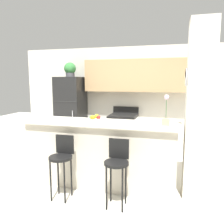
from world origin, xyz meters
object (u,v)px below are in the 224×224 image
Objects in this scene: stove_range at (123,133)px; fruit_bowl at (95,119)px; bar_stool_right at (117,164)px; orchid_vase at (166,116)px; refrigerator at (71,113)px; bar_stool_left at (62,158)px; potted_plant_on_fridge at (70,69)px; trash_bin at (88,144)px.

fruit_bowl is at bearing -92.40° from stove_range.
orchid_vase reaches higher than bar_stool_right.
stove_range is at bearing 100.07° from bar_stool_right.
bar_stool_left is (0.94, -2.30, -0.30)m from refrigerator.
refrigerator is 6.88× the size of fruit_bowl.
potted_plant_on_fridge is 0.79× the size of orchid_vase.
stove_range is (1.35, 0.02, -0.44)m from refrigerator.
stove_range is 0.90m from trash_bin.
bar_stool_right is at bearing -52.43° from refrigerator.
trash_bin is at bearing -162.14° from stove_range.
refrigerator reaches higher than bar_stool_right.
potted_plant_on_fridge reaches higher than bar_stool_left.
orchid_vase reaches higher than stove_range.
stove_range is at bearing 87.60° from fruit_bowl.
trash_bin is (-0.74, 1.55, -0.91)m from fruit_bowl.
stove_range reaches higher than trash_bin.
potted_plant_on_fridge is (-1.77, 2.30, 1.39)m from bar_stool_right.
refrigerator is 4.76× the size of trash_bin.
potted_plant_on_fridge is at bearing 142.97° from orchid_vase.
fruit_bowl is at bearing 133.91° from bar_stool_right.
stove_range is 1.16× the size of bar_stool_left.
bar_stool_right reaches higher than trash_bin.
potted_plant_on_fridge is at bearing 112.29° from bar_stool_left.
trash_bin is at bearing 101.17° from bar_stool_left.
bar_stool_right is at bearing 0.00° from bar_stool_left.
bar_stool_left is at bearing -123.58° from fruit_bowl.
stove_range is at bearing 1.01° from refrigerator.
fruit_bowl is at bearing -54.46° from potted_plant_on_fridge.
refrigerator is 2.50m from bar_stool_left.
bar_stool_left is at bearing -78.83° from trash_bin.
trash_bin is (-0.41, 2.06, -0.41)m from bar_stool_left.
bar_stool_left is 2.42× the size of trash_bin.
bar_stool_right is at bearing -79.93° from stove_range.
bar_stool_left is at bearing -100.08° from stove_range.
refrigerator is at bearing -178.99° from stove_range.
stove_range reaches higher than bar_stool_right.
bar_stool_right is 2.42× the size of trash_bin.
bar_stool_right is (1.77, -2.30, -0.30)m from refrigerator.
bar_stool_left is 3.50× the size of fruit_bowl.
refrigerator is 4.03× the size of orchid_vase.
potted_plant_on_fridge is 0.94× the size of trash_bin.
refrigerator reaches higher than trash_bin.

